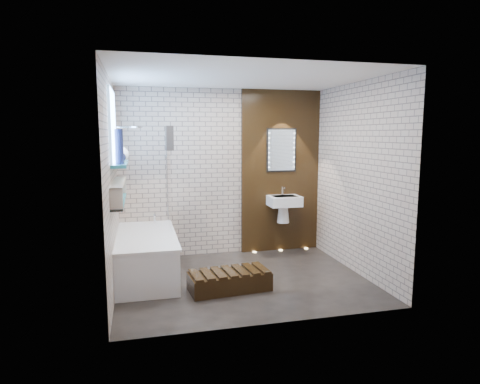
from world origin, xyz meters
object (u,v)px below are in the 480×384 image
object	(u,v)px
bathtub	(146,255)
walnut_step	(229,281)
led_mirror	(281,150)
bath_screen	(169,178)
washbasin	(284,205)

from	to	relation	value
bathtub	walnut_step	xyz separation A→B (m)	(0.98, -0.75, -0.18)
bathtub	led_mirror	size ratio (longest dim) A/B	2.49
led_mirror	bath_screen	bearing A→B (deg)	-169.34
bath_screen	led_mirror	size ratio (longest dim) A/B	2.00
bath_screen	walnut_step	world-z (taller)	bath_screen
washbasin	walnut_step	distance (m)	1.94
walnut_step	bathtub	bearing A→B (deg)	142.59
bath_screen	led_mirror	world-z (taller)	led_mirror
bath_screen	washbasin	bearing A→B (deg)	5.78
washbasin	led_mirror	world-z (taller)	led_mirror
led_mirror	walnut_step	size ratio (longest dim) A/B	0.71
bathtub	washbasin	xyz separation A→B (m)	(2.17, 0.62, 0.50)
led_mirror	walnut_step	xyz separation A→B (m)	(-1.19, -1.53, -1.54)
bathtub	washbasin	world-z (taller)	washbasin
bathtub	led_mirror	bearing A→B (deg)	19.78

